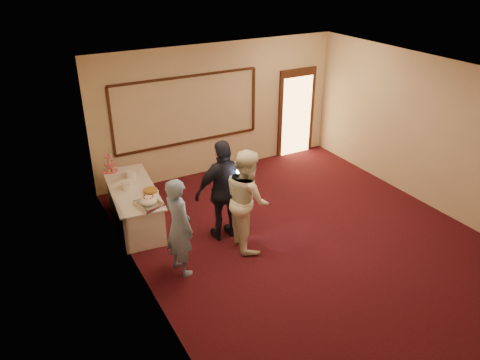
# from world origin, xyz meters

# --- Properties ---
(floor) EXTENTS (7.00, 7.00, 0.00)m
(floor) POSITION_xyz_m (0.00, 0.00, 0.00)
(floor) COLOR black
(floor) RESTS_ON ground
(room_walls) EXTENTS (6.04, 7.04, 3.02)m
(room_walls) POSITION_xyz_m (0.00, 0.00, 2.03)
(room_walls) COLOR beige
(room_walls) RESTS_ON floor
(wall_molding) EXTENTS (3.45, 0.04, 1.55)m
(wall_molding) POSITION_xyz_m (-0.80, 3.47, 1.60)
(wall_molding) COLOR #331C0F
(wall_molding) RESTS_ON room_walls
(doorway) EXTENTS (1.05, 0.07, 2.20)m
(doorway) POSITION_xyz_m (2.15, 3.45, 1.08)
(doorway) COLOR #331C0F
(doorway) RESTS_ON floor
(buffet_table) EXTENTS (1.03, 2.18, 0.77)m
(buffet_table) POSITION_xyz_m (-2.59, 2.01, 0.39)
(buffet_table) COLOR silver
(buffet_table) RESTS_ON floor
(pavlova_tray) EXTENTS (0.44, 0.54, 0.19)m
(pavlova_tray) POSITION_xyz_m (-2.53, 1.20, 0.85)
(pavlova_tray) COLOR silver
(pavlova_tray) RESTS_ON buffet_table
(cupcake_stand) EXTENTS (0.29, 0.29, 0.43)m
(cupcake_stand) POSITION_xyz_m (-2.76, 2.94, 0.92)
(cupcake_stand) COLOR #EF4D75
(cupcake_stand) RESTS_ON buffet_table
(plate_stack_a) EXTENTS (0.20, 0.20, 0.17)m
(plate_stack_a) POSITION_xyz_m (-2.67, 2.00, 0.86)
(plate_stack_a) COLOR white
(plate_stack_a) RESTS_ON buffet_table
(plate_stack_b) EXTENTS (0.21, 0.21, 0.17)m
(plate_stack_b) POSITION_xyz_m (-2.47, 2.44, 0.86)
(plate_stack_b) COLOR white
(plate_stack_b) RESTS_ON buffet_table
(tart) EXTENTS (0.30, 0.30, 0.06)m
(tart) POSITION_xyz_m (-2.34, 1.67, 0.80)
(tart) COLOR white
(tart) RESTS_ON buffet_table
(man) EXTENTS (0.53, 0.69, 1.69)m
(man) POSITION_xyz_m (-2.38, 0.19, 0.85)
(man) COLOR #789AC6
(man) RESTS_ON floor
(woman) EXTENTS (0.82, 0.99, 1.84)m
(woman) POSITION_xyz_m (-1.04, 0.34, 0.92)
(woman) COLOR white
(woman) RESTS_ON floor
(guest) EXTENTS (1.13, 0.50, 1.90)m
(guest) POSITION_xyz_m (-1.26, 0.77, 0.95)
(guest) COLOR black
(guest) RESTS_ON floor
(camera_flash) EXTENTS (0.07, 0.05, 0.05)m
(camera_flash) POSITION_xyz_m (-1.11, 0.53, 1.39)
(camera_flash) COLOR white
(camera_flash) RESTS_ON guest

